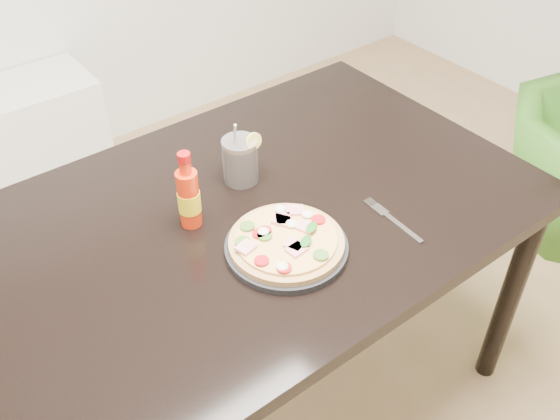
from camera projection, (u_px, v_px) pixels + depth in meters
dining_table at (251, 236)px, 1.55m from camera, size 1.40×0.90×0.75m
plate at (286, 247)px, 1.39m from camera, size 0.28×0.28×0.02m
pizza at (286, 240)px, 1.38m from camera, size 0.26×0.26×0.03m
hot_sauce_bottle at (189, 197)px, 1.41m from camera, size 0.06×0.06×0.20m
cola_cup at (240, 161)px, 1.56m from camera, size 0.10×0.09×0.18m
fork at (391, 219)px, 1.47m from camera, size 0.03×0.19×0.00m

